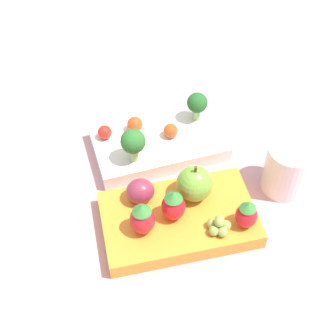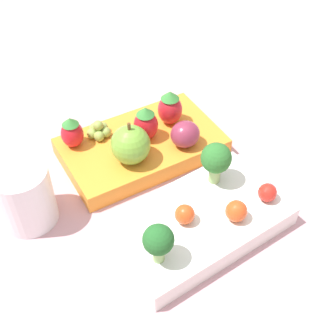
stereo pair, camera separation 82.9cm
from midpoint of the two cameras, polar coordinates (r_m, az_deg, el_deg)
ground_plane at (r=0.48m, az=-7.38°, el=-37.34°), size 4.00×4.00×0.00m
bento_box_savoury at (r=0.48m, az=-9.90°, el=-28.89°), size 0.21×0.15×0.03m
bento_box_fruit at (r=0.47m, az=-7.68°, el=-46.29°), size 0.21×0.14×0.02m
broccoli_floret_0 at (r=0.45m, az=-1.84°, el=-22.74°), size 0.03×0.03×0.05m
broccoli_floret_1 at (r=0.44m, az=-17.00°, el=-32.67°), size 0.04×0.04×0.05m
cherry_tomato_0 at (r=0.48m, az=-21.08°, el=-26.95°), size 0.02×0.02×0.02m
cherry_tomato_1 at (r=0.46m, az=-7.70°, el=-28.02°), size 0.02×0.02×0.02m
cherry_tomato_2 at (r=0.47m, az=-14.93°, el=-25.84°), size 0.02×0.02×0.02m
apple at (r=0.43m, az=-4.06°, el=-42.66°), size 0.05×0.05×0.06m
strawberry_0 at (r=0.44m, az=8.27°, el=-48.73°), size 0.03×0.03×0.04m
strawberry_1 at (r=0.44m, az=-9.90°, el=-46.96°), size 0.03×0.03×0.05m
strawberry_2 at (r=0.45m, az=-17.93°, el=-48.74°), size 0.03×0.03×0.05m
plum at (r=0.45m, az=-16.68°, el=-42.38°), size 0.04×0.04×0.03m
grape_cluster at (r=0.45m, az=1.39°, el=-49.88°), size 0.03×0.03×0.02m
drinking_cup at (r=0.46m, az=17.43°, el=-36.74°), size 0.07×0.07×0.08m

